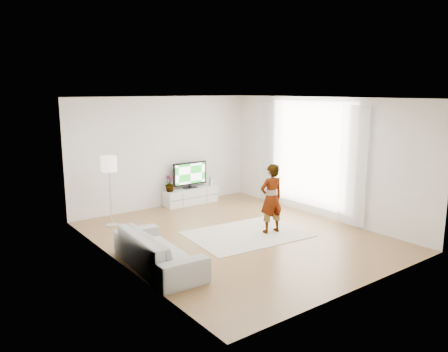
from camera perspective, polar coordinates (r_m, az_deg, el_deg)
floor at (r=9.06m, az=1.61°, el=-7.85°), size 6.00×6.00×0.00m
ceiling at (r=8.57m, az=1.71°, el=10.14°), size 6.00×6.00×0.00m
wall_left at (r=7.45m, az=-13.61°, el=-1.19°), size 0.02×6.00×2.80m
wall_right at (r=10.42m, az=12.51°, el=2.34°), size 0.02×6.00×2.80m
wall_back at (r=11.19m, az=-7.93°, el=3.09°), size 5.00×0.02×2.80m
wall_front at (r=6.67m, az=17.87°, el=-2.84°), size 5.00×0.02×2.80m
window at (r=10.60m, az=11.23°, el=2.81°), size 0.01×2.60×2.50m
curtain_near at (r=9.74m, az=16.55°, el=1.23°), size 0.04×0.70×2.60m
curtain_far at (r=11.46m, az=6.12°, el=3.07°), size 0.04×0.70×2.60m
media_console at (r=11.54m, az=-4.35°, el=-2.62°), size 1.48×0.42×0.42m
television at (r=11.44m, az=-4.47°, el=0.25°), size 0.99×0.20×0.69m
game_console at (r=11.82m, az=-1.72°, el=-0.68°), size 0.07×0.16×0.22m
potted_plant at (r=11.13m, az=-7.12°, el=-0.97°), size 0.25×0.25×0.42m
rug at (r=9.18m, az=3.03°, el=-7.58°), size 2.53×1.93×0.01m
player at (r=9.12m, az=6.20°, el=-2.93°), size 0.58×0.42×1.46m
sofa at (r=7.55m, az=-8.62°, el=-9.47°), size 0.96×2.16×0.62m
floor_lamp at (r=9.75m, az=-14.79°, el=1.15°), size 0.35×0.35×1.56m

